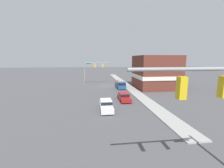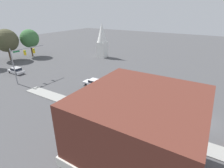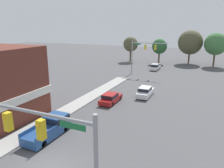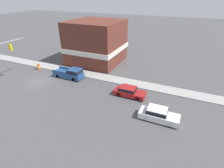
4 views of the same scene
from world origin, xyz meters
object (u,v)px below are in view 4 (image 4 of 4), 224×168
car_oncoming (158,114)px  construction_barrel (39,67)px  pickup_truck_parked (71,73)px  car_lead (129,91)px

car_oncoming → construction_barrel: car_oncoming is taller
pickup_truck_parked → construction_barrel: pickup_truck_parked is taller
car_oncoming → pickup_truck_parked: 16.64m
construction_barrel → car_oncoming: bearing=76.4°
construction_barrel → car_lead: bearing=83.8°
car_oncoming → pickup_truck_parked: size_ratio=0.86×
pickup_truck_parked → construction_barrel: bearing=-94.3°
car_oncoming → pickup_truck_parked: (-5.14, -15.83, 0.10)m
car_lead → construction_barrel: size_ratio=3.94×
car_oncoming → car_lead: bearing=52.4°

